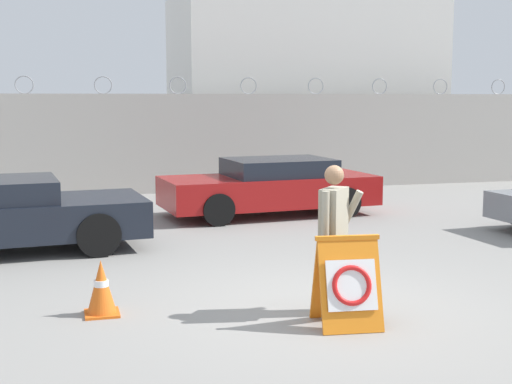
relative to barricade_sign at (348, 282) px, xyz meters
The scene contains 7 objects.
ground_plane 0.90m from the barricade_sign, 89.05° to the left, with size 90.00×90.00×0.00m, color gray.
perimeter_wall 11.91m from the barricade_sign, 89.94° to the left, with size 36.00×0.30×3.11m.
building_block 16.68m from the barricade_sign, 73.03° to the left, with size 8.36×5.07×5.89m.
barricade_sign is the anchor object (origin of this frame).
security_guard 0.71m from the barricade_sign, 86.68° to the left, with size 0.64×0.53×1.77m.
traffic_cone_near 2.89m from the barricade_sign, 156.24° to the left, with size 0.40×0.40×0.66m.
parked_car_rear_sedan 7.67m from the barricade_sign, 80.05° to the left, with size 4.74×2.27×1.23m.
Camera 1 is at (-3.04, -7.94, 2.56)m, focal length 50.00 mm.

